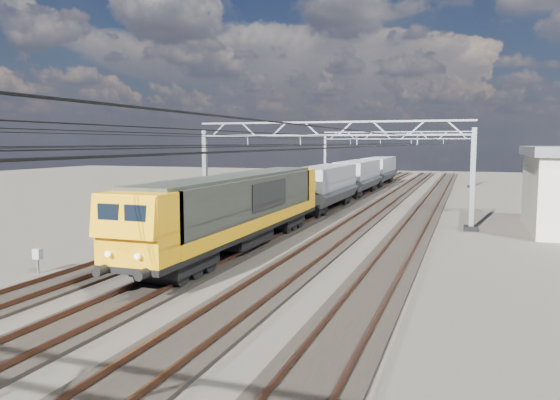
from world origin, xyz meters
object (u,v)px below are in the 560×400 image
(catenary_gantry_far, at_px, (395,156))
(trackside_cabinet, at_px, (38,255))
(hopper_wagon_mid, at_px, (358,175))
(hopper_wagon_third, at_px, (379,169))
(locomotive, at_px, (239,206))
(catenary_gantry_mid, at_px, (328,168))
(hopper_wagon_lead, at_px, (325,184))

(catenary_gantry_far, distance_m, trackside_cabinet, 55.10)
(catenary_gantry_far, relative_size, hopper_wagon_mid, 1.53)
(hopper_wagon_third, bearing_deg, locomotive, -90.00)
(catenary_gantry_mid, xyz_separation_m, trackside_cabinet, (-8.21, -18.39, -3.10))
(locomotive, distance_m, trackside_cabinet, 9.90)
(locomotive, relative_size, hopper_wagon_third, 1.62)
(locomotive, height_order, hopper_wagon_lead, locomotive)
(locomotive, bearing_deg, catenary_gantry_far, 87.56)
(hopper_wagon_lead, relative_size, hopper_wagon_mid, 1.00)
(catenary_gantry_far, height_order, locomotive, catenary_gantry_far)
(locomotive, distance_m, hopper_wagon_third, 46.10)
(catenary_gantry_far, bearing_deg, catenary_gantry_mid, -90.00)
(catenary_gantry_mid, height_order, locomotive, catenary_gantry_mid)
(hopper_wagon_lead, height_order, trackside_cabinet, hopper_wagon_lead)
(catenary_gantry_far, relative_size, locomotive, 0.94)
(catenary_gantry_mid, height_order, hopper_wagon_third, catenary_gantry_mid)
(hopper_wagon_mid, bearing_deg, hopper_wagon_third, 90.00)
(locomotive, distance_m, hopper_wagon_mid, 31.90)
(locomotive, xyz_separation_m, trackside_cabinet, (-6.21, -7.55, -1.52))
(catenary_gantry_mid, relative_size, catenary_gantry_far, 1.00)
(hopper_wagon_lead, bearing_deg, hopper_wagon_mid, 90.00)
(catenary_gantry_mid, distance_m, catenary_gantry_far, 36.00)
(hopper_wagon_lead, relative_size, trackside_cabinet, 12.03)
(hopper_wagon_mid, relative_size, hopper_wagon_third, 1.00)
(hopper_wagon_mid, xyz_separation_m, trackside_cabinet, (-6.21, -39.45, -1.42))
(catenary_gantry_mid, bearing_deg, hopper_wagon_mid, 95.43)
(hopper_wagon_mid, bearing_deg, catenary_gantry_mid, -84.57)
(locomotive, bearing_deg, hopper_wagon_third, 90.00)
(catenary_gantry_mid, relative_size, hopper_wagon_third, 1.53)
(hopper_wagon_third, bearing_deg, trackside_cabinet, -96.61)
(locomotive, xyz_separation_m, hopper_wagon_third, (-0.00, 46.10, -0.09))
(hopper_wagon_mid, xyz_separation_m, hopper_wagon_third, (0.00, 14.20, 0.00))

